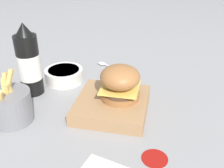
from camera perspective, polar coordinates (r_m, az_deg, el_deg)
ground_plane at (r=0.80m, az=1.78°, el=-4.89°), size 6.00×6.00×0.00m
serving_board at (r=0.77m, az=0.00°, el=-4.49°), size 0.21×0.20×0.04m
burger at (r=0.74m, az=1.74°, el=0.41°), size 0.11×0.11×0.10m
ketchup_bottle at (r=0.86m, az=-17.63°, el=4.34°), size 0.07×0.07×0.23m
fries_basket at (r=0.77m, az=-21.24°, el=-4.46°), size 0.11×0.11×0.15m
side_bowl at (r=0.94m, az=-10.38°, el=1.99°), size 0.13×0.13×0.04m
spoon at (r=1.04m, az=-0.62°, el=3.92°), size 0.11×0.17×0.01m
ketchup_puddle at (r=0.63m, az=9.28°, el=-15.65°), size 0.06×0.06×0.00m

